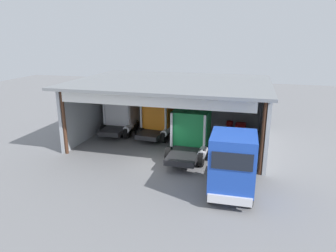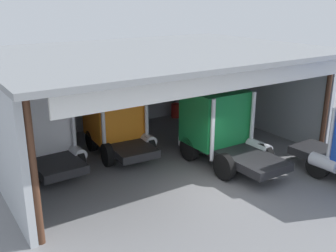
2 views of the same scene
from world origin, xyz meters
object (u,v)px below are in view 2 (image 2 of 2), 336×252
at_px(truck_green_left_bay, 221,126).
at_px(tool_cart, 196,110).
at_px(truck_orange_center_left_bay, 116,114).
at_px(oil_drum, 176,110).
at_px(truck_white_center_bay, 40,125).

height_order(truck_green_left_bay, tool_cart, truck_green_left_bay).
distance_m(truck_orange_center_left_bay, truck_green_left_bay, 5.07).
xyz_separation_m(truck_green_left_bay, tool_cart, (3.33, 6.20, -1.22)).
height_order(truck_green_left_bay, oil_drum, truck_green_left_bay).
relative_size(oil_drum, tool_cart, 0.88).
bearing_deg(tool_cart, truck_white_center_bay, -167.73).
relative_size(truck_white_center_bay, truck_orange_center_left_bay, 1.00).
relative_size(truck_green_left_bay, tool_cart, 5.16).
height_order(truck_white_center_bay, truck_green_left_bay, truck_white_center_bay).
height_order(truck_orange_center_left_bay, oil_drum, truck_orange_center_left_bay).
xyz_separation_m(truck_white_center_bay, truck_green_left_bay, (7.05, -3.94, -0.20)).
bearing_deg(truck_white_center_bay, tool_cart, 10.56).
distance_m(truck_orange_center_left_bay, oil_drum, 6.84).
distance_m(oil_drum, tool_cart, 1.29).
relative_size(truck_white_center_bay, oil_drum, 5.33).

